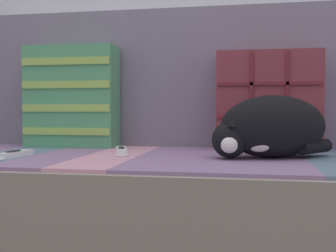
{
  "coord_description": "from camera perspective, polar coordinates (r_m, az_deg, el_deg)",
  "views": [
    {
      "loc": [
        0.17,
        -1.29,
        0.57
      ],
      "look_at": [
        -0.08,
        0.04,
        0.52
      ],
      "focal_mm": 45.0,
      "sensor_mm": 36.0,
      "label": 1
    }
  ],
  "objects": [
    {
      "name": "couch",
      "position": [
        1.47,
        3.54,
        -12.22
      ],
      "size": [
        1.88,
        0.87,
        0.42
      ],
      "color": "brown",
      "rests_on": "ground_plane"
    },
    {
      "name": "sofa_backrest",
      "position": [
        1.79,
        5.01,
        6.44
      ],
      "size": [
        1.84,
        0.14,
        0.57
      ],
      "color": "slate",
      "rests_on": "couch"
    },
    {
      "name": "throw_pillow_quilted",
      "position": [
        1.63,
        13.42,
        3.33
      ],
      "size": [
        0.38,
        0.14,
        0.37
      ],
      "color": "brown",
      "rests_on": "couch"
    },
    {
      "name": "throw_pillow_striped",
      "position": [
        1.77,
        -12.88,
        3.88
      ],
      "size": [
        0.37,
        0.14,
        0.41
      ],
      "color": "#4C9366",
      "rests_on": "couch"
    },
    {
      "name": "sleeping_cat",
      "position": [
        1.37,
        13.56,
        -0.33
      ],
      "size": [
        0.4,
        0.32,
        0.2
      ],
      "color": "black",
      "rests_on": "couch"
    },
    {
      "name": "game_remote_near",
      "position": [
        1.44,
        -20.13,
        -3.65
      ],
      "size": [
        0.06,
        0.2,
        0.02
      ],
      "color": "white",
      "rests_on": "couch"
    },
    {
      "name": "game_remote_far",
      "position": [
        1.49,
        -6.34,
        -3.33
      ],
      "size": [
        0.1,
        0.21,
        0.02
      ],
      "color": "white",
      "rests_on": "couch"
    }
  ]
}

